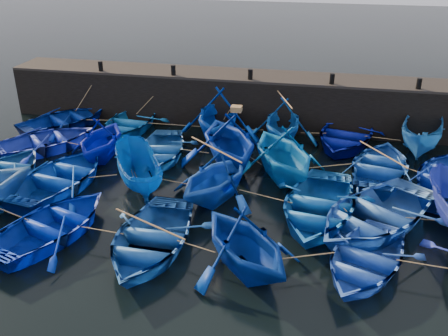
% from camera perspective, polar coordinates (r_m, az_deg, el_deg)
% --- Properties ---
extents(ground, '(120.00, 120.00, 0.00)m').
position_cam_1_polar(ground, '(17.71, -2.14, -6.44)').
color(ground, black).
rests_on(ground, ground).
extents(quay_wall, '(26.00, 2.50, 2.50)m').
position_cam_1_polar(quay_wall, '(26.60, 3.26, 7.76)').
color(quay_wall, black).
rests_on(quay_wall, ground).
extents(quay_top, '(26.00, 2.50, 0.12)m').
position_cam_1_polar(quay_top, '(26.22, 3.33, 10.48)').
color(quay_top, black).
rests_on(quay_top, quay_wall).
extents(bollard_0, '(0.24, 0.24, 0.50)m').
position_cam_1_polar(bollard_0, '(27.62, -13.92, 11.23)').
color(bollard_0, black).
rests_on(bollard_0, quay_top).
extents(bollard_1, '(0.24, 0.24, 0.50)m').
position_cam_1_polar(bollard_1, '(26.17, -5.82, 11.07)').
color(bollard_1, black).
rests_on(bollard_1, quay_top).
extents(bollard_2, '(0.24, 0.24, 0.50)m').
position_cam_1_polar(bollard_2, '(25.28, 3.03, 10.64)').
color(bollard_2, black).
rests_on(bollard_2, quay_top).
extents(bollard_3, '(0.24, 0.24, 0.50)m').
position_cam_1_polar(bollard_3, '(25.01, 12.25, 9.93)').
color(bollard_3, black).
rests_on(bollard_3, quay_top).
extents(bollard_4, '(0.24, 0.24, 0.50)m').
position_cam_1_polar(bollard_4, '(25.37, 21.39, 8.98)').
color(bollard_4, black).
rests_on(bollard_4, quay_top).
extents(boat_0, '(5.55, 5.86, 0.99)m').
position_cam_1_polar(boat_0, '(27.23, -17.72, 5.31)').
color(boat_0, navy).
rests_on(boat_0, ground).
extents(boat_1, '(3.70, 4.90, 0.96)m').
position_cam_1_polar(boat_1, '(25.98, -10.90, 5.09)').
color(boat_1, '#0F5AA3').
rests_on(boat_1, ground).
extents(boat_2, '(4.59, 5.19, 2.54)m').
position_cam_1_polar(boat_2, '(24.41, -0.63, 6.19)').
color(boat_2, '#0030A6').
rests_on(boat_2, ground).
extents(boat_3, '(3.80, 4.34, 2.18)m').
position_cam_1_polar(boat_3, '(24.18, 6.72, 5.37)').
color(boat_3, '#0C50B5').
rests_on(boat_3, ground).
extents(boat_4, '(4.78, 5.87, 1.07)m').
position_cam_1_polar(boat_4, '(24.52, 13.69, 3.69)').
color(boat_4, '#000971').
rests_on(boat_4, ground).
extents(boat_5, '(2.74, 4.99, 1.82)m').
position_cam_1_polar(boat_5, '(24.59, 21.72, 3.57)').
color(boat_5, '#1B5892').
rests_on(boat_5, ground).
extents(boat_6, '(5.81, 5.88, 1.00)m').
position_cam_1_polar(boat_6, '(24.71, -19.82, 2.95)').
color(boat_6, '#192DA5').
rests_on(boat_6, ground).
extents(boat_7, '(3.45, 3.95, 2.00)m').
position_cam_1_polar(boat_7, '(22.90, -13.83, 3.35)').
color(boat_7, '#000DA1').
rests_on(boat_7, ground).
extents(boat_8, '(3.74, 4.77, 0.90)m').
position_cam_1_polar(boat_8, '(22.61, -7.21, 2.12)').
color(boat_8, '#1D579F').
rests_on(boat_8, ground).
extents(boat_9, '(5.90, 6.20, 2.55)m').
position_cam_1_polar(boat_9, '(21.38, 0.60, 3.30)').
color(boat_9, navy).
rests_on(boat_9, ground).
extents(boat_10, '(5.71, 5.97, 2.44)m').
position_cam_1_polar(boat_10, '(20.46, 6.82, 1.88)').
color(boat_10, '#065FB5').
rests_on(boat_10, ground).
extents(boat_11, '(4.41, 5.49, 1.01)m').
position_cam_1_polar(boat_11, '(21.75, 17.52, 0.24)').
color(boat_11, '#14459A').
rests_on(boat_11, ground).
extents(boat_13, '(3.50, 4.78, 0.97)m').
position_cam_1_polar(boat_13, '(22.10, -23.89, -0.50)').
color(boat_13, navy).
rests_on(boat_13, ground).
extents(boat_14, '(4.57, 5.79, 1.08)m').
position_cam_1_polar(boat_14, '(20.82, -18.13, -0.91)').
color(boat_14, '#0839AD').
rests_on(boat_14, ground).
extents(boat_15, '(3.54, 4.39, 1.62)m').
position_cam_1_polar(boat_15, '(19.91, -9.83, -0.33)').
color(boat_15, '#003F92').
rests_on(boat_15, ground).
extents(boat_16, '(4.69, 5.00, 2.10)m').
position_cam_1_polar(boat_16, '(18.71, -0.96, -0.87)').
color(boat_16, '#0C3C9F').
rests_on(boat_16, ground).
extents(boat_17, '(4.52, 5.81, 1.11)m').
position_cam_1_polar(boat_17, '(18.04, 10.66, -4.23)').
color(boat_17, '#0C4FA4').
rests_on(boat_17, ground).
extents(boat_18, '(6.66, 7.00, 1.18)m').
position_cam_1_polar(boat_18, '(17.94, 16.77, -4.99)').
color(boat_18, blue).
rests_on(boat_18, ground).
extents(boat_21, '(4.75, 5.59, 0.98)m').
position_cam_1_polar(boat_21, '(17.72, -18.98, -6.12)').
color(boat_21, '#001FA5').
rests_on(boat_21, ground).
extents(boat_22, '(3.63, 5.02, 1.03)m').
position_cam_1_polar(boat_22, '(16.21, -8.45, -7.94)').
color(boat_22, '#164990').
rests_on(boat_22, ground).
extents(boat_23, '(5.28, 5.31, 2.12)m').
position_cam_1_polar(boat_23, '(14.91, 2.38, -8.42)').
color(boat_23, navy).
rests_on(boat_23, ground).
extents(boat_24, '(4.38, 5.11, 0.90)m').
position_cam_1_polar(boat_24, '(15.81, 15.78, -9.98)').
color(boat_24, blue).
rests_on(boat_24, ground).
extents(wooden_crate, '(0.45, 0.40, 0.23)m').
position_cam_1_polar(wooden_crate, '(20.83, 1.43, 6.78)').
color(wooden_crate, olive).
rests_on(wooden_crate, boat_9).
extents(mooring_ropes, '(17.66, 11.88, 2.10)m').
position_cam_1_polar(mooring_ropes, '(21.81, 0.42, 2.64)').
color(mooring_ropes, tan).
rests_on(mooring_ropes, ground).
extents(loose_oars, '(9.87, 12.14, 1.23)m').
position_cam_1_polar(loose_oars, '(19.54, 4.92, 2.05)').
color(loose_oars, '#99724C').
rests_on(loose_oars, ground).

